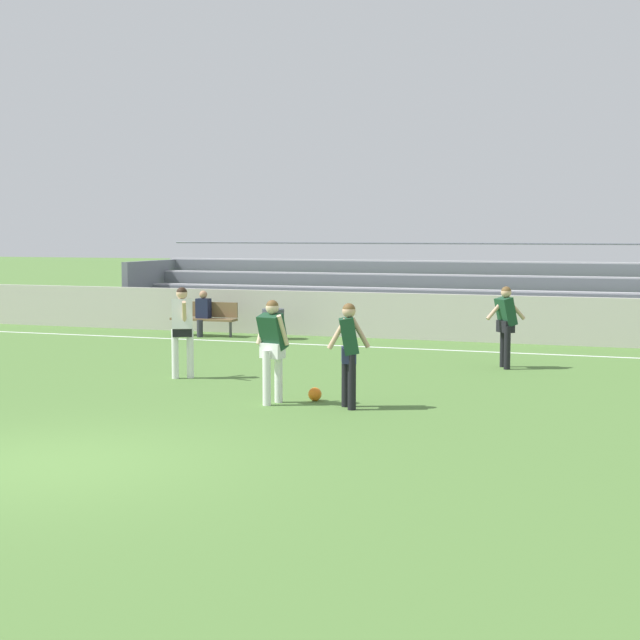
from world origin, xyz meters
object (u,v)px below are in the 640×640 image
object	(u,v)px
bench_near_bin	(205,315)
player_dark_pressing_high	(506,320)
player_dark_wide_left	(272,342)
spectator_seated	(203,310)
bleacher_stand	(423,294)
player_white_dropping_back	(182,324)
soccer_ball	(315,394)
trash_bin	(273,324)
player_dark_wide_right	(349,346)

from	to	relation	value
bench_near_bin	player_dark_pressing_high	xyz separation A→B (m)	(8.39, -3.38, 0.44)
player_dark_wide_left	player_dark_pressing_high	bearing A→B (deg)	61.16
spectator_seated	player_dark_pressing_high	bearing A→B (deg)	-21.28
bleacher_stand	player_dark_wide_left	size ratio (longest dim) A/B	10.44
player_white_dropping_back	soccer_ball	bearing A→B (deg)	-24.60
spectator_seated	player_dark_pressing_high	xyz separation A→B (m)	(8.39, -3.27, 0.28)
bench_near_bin	trash_bin	size ratio (longest dim) A/B	2.31
spectator_seated	soccer_ball	size ratio (longest dim) A/B	5.50
spectator_seated	player_white_dropping_back	distance (m)	7.23
trash_bin	spectator_seated	bearing A→B (deg)	-179.67
player_dark_pressing_high	spectator_seated	bearing A→B (deg)	158.72
bench_near_bin	soccer_ball	xyz separation A→B (m)	(6.03, -8.18, -0.44)
player_dark_pressing_high	soccer_ball	bearing A→B (deg)	-116.20
bench_near_bin	spectator_seated	distance (m)	0.19
player_dark_wide_right	player_white_dropping_back	xyz separation A→B (m)	(-3.87, 1.88, 0.05)
soccer_ball	player_dark_pressing_high	bearing A→B (deg)	63.80
bleacher_stand	player_dark_pressing_high	xyz separation A→B (m)	(3.33, -6.94, -0.04)
player_dark_pressing_high	player_dark_wide_left	bearing A→B (deg)	-118.84
spectator_seated	soccer_ball	xyz separation A→B (m)	(6.03, -8.07, -0.59)
player_white_dropping_back	player_dark_pressing_high	bearing A→B (deg)	31.31
bleacher_stand	soccer_ball	xyz separation A→B (m)	(0.97, -11.74, -0.91)
player_dark_pressing_high	player_dark_wide_right	bearing A→B (deg)	-107.48
spectator_seated	player_dark_wide_right	size ratio (longest dim) A/B	0.74
player_white_dropping_back	bleacher_stand	bearing A→B (deg)	78.01
bench_near_bin	player_white_dropping_back	xyz separation A→B (m)	(2.87, -6.74, 0.48)
player_dark_wide_left	player_dark_pressing_high	xyz separation A→B (m)	(2.91, 5.28, -0.01)
bench_near_bin	player_white_dropping_back	bearing A→B (deg)	-66.93
bench_near_bin	soccer_ball	distance (m)	10.17
player_dark_wide_right	player_dark_wide_left	distance (m)	1.26
trash_bin	player_dark_wide_left	bearing A→B (deg)	-67.83
bleacher_stand	player_white_dropping_back	world-z (taller)	bleacher_stand
bleacher_stand	spectator_seated	distance (m)	6.26
trash_bin	player_dark_wide_left	xyz separation A→B (m)	(3.49, -8.56, 0.60)
player_dark_pressing_high	soccer_ball	size ratio (longest dim) A/B	7.52
trash_bin	player_white_dropping_back	size ratio (longest dim) A/B	0.45
bleacher_stand	player_dark_wide_left	bearing A→B (deg)	-88.01
bleacher_stand	player_dark_wide_right	distance (m)	12.29
player_dark_wide_right	trash_bin	bearing A→B (deg)	119.15
player_dark_pressing_high	bench_near_bin	bearing A→B (deg)	158.04
bench_near_bin	player_dark_wide_left	distance (m)	10.26
player_dark_wide_right	bench_near_bin	bearing A→B (deg)	128.04
player_dark_wide_right	player_white_dropping_back	bearing A→B (deg)	154.13
bench_near_bin	player_dark_pressing_high	size ratio (longest dim) A/B	1.09
player_dark_wide_right	player_dark_wide_left	bearing A→B (deg)	-177.89
player_dark_pressing_high	soccer_ball	xyz separation A→B (m)	(-2.36, -4.80, -0.87)
player_dark_wide_left	bench_near_bin	bearing A→B (deg)	122.32
trash_bin	player_dark_wide_left	size ratio (longest dim) A/B	0.47
player_dark_wide_left	player_dark_wide_right	bearing A→B (deg)	2.11
bleacher_stand	trash_bin	world-z (taller)	bleacher_stand
trash_bin	player_dark_wide_left	distance (m)	9.26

